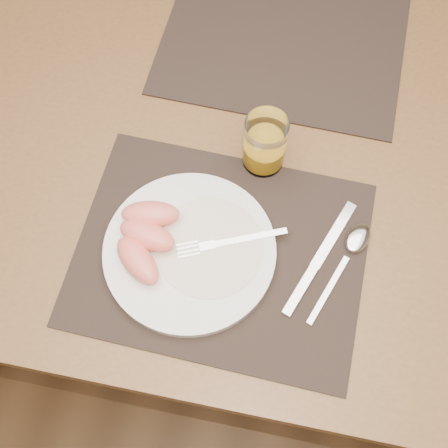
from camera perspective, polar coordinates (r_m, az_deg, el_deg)
ground at (r=1.67m, az=1.49°, el=-5.36°), size 5.00×5.00×0.00m
table at (r=1.06m, az=2.36°, el=6.28°), size 1.40×0.90×0.75m
placemat_near at (r=0.89m, az=-0.36°, el=-2.94°), size 0.46×0.37×0.00m
placemat_far at (r=1.12m, az=5.97°, el=17.86°), size 0.46×0.36×0.00m
plate at (r=0.88m, az=-3.51°, el=-2.75°), size 0.27×0.27×0.02m
plate_dressing at (r=0.87m, az=-1.47°, el=-2.31°), size 0.17×0.17×0.00m
fork at (r=0.87m, az=-0.16°, el=-1.95°), size 0.17×0.08×0.00m
knife at (r=0.88m, az=9.16°, el=-4.31°), size 0.09×0.21×0.01m
spoon at (r=0.91m, az=13.04°, el=-2.12°), size 0.09×0.19×0.01m
juice_glass at (r=0.92m, az=4.15°, el=7.99°), size 0.07×0.07×0.11m
grapefruit_wedges at (r=0.87m, az=-8.00°, el=-1.26°), size 0.10×0.15×0.04m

